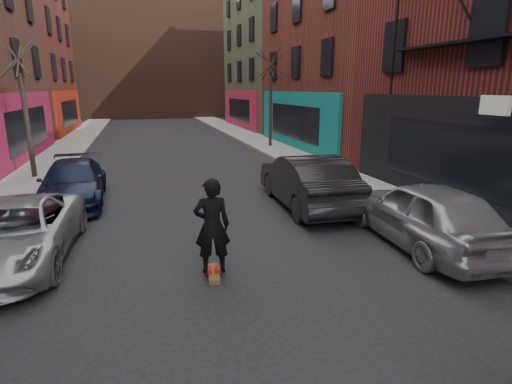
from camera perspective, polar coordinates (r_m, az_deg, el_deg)
sidewalk_left at (r=30.88m, az=-24.49°, el=6.54°), size 2.50×84.00×0.13m
sidewalk_right at (r=31.62m, az=-1.32°, el=8.01°), size 2.50×84.00×0.13m
building_far at (r=56.47m, az=-15.07°, el=17.52°), size 40.00×10.00×14.00m
tree_left_far at (r=18.85m, az=-30.28°, el=11.65°), size 2.00×2.00×6.50m
tree_right_far at (r=25.64m, az=2.11°, el=14.21°), size 2.00×2.00×6.80m
parked_left_far at (r=10.19m, az=-31.15°, el=-5.03°), size 2.45×4.95×1.35m
parked_left_end at (r=14.49m, az=-24.70°, el=1.18°), size 2.07×4.82×1.38m
parked_right_far at (r=10.41m, az=22.97°, el=-2.84°), size 2.22×4.89×1.63m
parked_right_end at (r=12.91m, az=7.23°, el=1.62°), size 2.03×5.22×1.69m
skateboard at (r=8.39m, az=-6.10°, el=-11.50°), size 0.31×0.82×0.10m
skateboarder at (r=7.99m, az=-6.30°, el=-4.85°), size 0.76×0.54×1.96m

